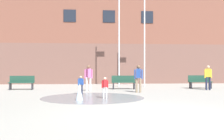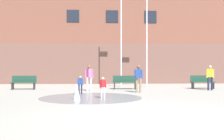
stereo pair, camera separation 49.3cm
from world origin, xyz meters
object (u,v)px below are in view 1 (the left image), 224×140
child_running (81,83)px  teen_by_trashcan (138,76)px  adult_near_bench (208,76)px  child_in_fountain (105,86)px  adult_watching (88,76)px  flagpole_right (145,34)px  park_bench_near_trashcan (200,82)px  flagpole_left (119,31)px  park_bench_far_left (22,82)px  park_bench_center (124,82)px

child_running → teen_by_trashcan: teen_by_trashcan is taller
teen_by_trashcan → child_running: bearing=-53.7°
adult_near_bench → child_in_fountain: adult_near_bench is taller
child_in_fountain → child_running: bearing=-90.3°
adult_watching → teen_by_trashcan: 3.12m
adult_near_bench → flagpole_right: 5.81m
park_bench_near_trashcan → flagpole_left: 6.96m
teen_by_trashcan → adult_near_bench: bearing=130.0°
park_bench_far_left → adult_watching: 4.60m
child_running → adult_watching: size_ratio=0.62×
park_bench_far_left → adult_near_bench: 12.09m
child_running → park_bench_near_trashcan: bearing=-133.5°
park_bench_center → teen_by_trashcan: teen_by_trashcan is taller
park_bench_far_left → child_running: 5.16m
adult_near_bench → flagpole_left: bearing=174.6°
child_in_fountain → flagpole_right: flagpole_right is taller
teen_by_trashcan → flagpole_right: (1.45, 4.92, 3.08)m
child_in_fountain → teen_by_trashcan: teen_by_trashcan is taller
park_bench_center → park_bench_far_left: bearing=179.3°
park_bench_near_trashcan → adult_watching: 7.87m
adult_watching → flagpole_right: flagpole_right is taller
child_in_fountain → flagpole_right: bearing=-144.2°
park_bench_center → adult_near_bench: bearing=-13.5°
adult_watching → teen_by_trashcan: bearing=-138.2°
park_bench_near_trashcan → teen_by_trashcan: size_ratio=1.01×
park_bench_center → child_in_fountain: bearing=-106.5°
child_in_fountain → adult_watching: (-0.76, 4.02, 0.35)m
park_bench_near_trashcan → child_running: child_running is taller
teen_by_trashcan → adult_watching: bearing=-88.5°
adult_near_bench → teen_by_trashcan: (-4.79, -1.31, 0.00)m
flagpole_right → teen_by_trashcan: bearing=-106.4°
flagpole_right → park_bench_far_left: bearing=-165.4°
child_in_fountain → park_bench_center: bearing=-136.0°
adult_near_bench → flagpole_right: flagpole_right is taller
adult_watching → flagpole_left: flagpole_left is taller
adult_watching → park_bench_near_trashcan: bearing=-104.4°
child_running → child_in_fountain: 2.42m
park_bench_near_trashcan → teen_by_trashcan: teen_by_trashcan is taller
child_running → flagpole_left: bearing=-92.1°
adult_near_bench → flagpole_left: (-5.31, 3.61, 3.35)m
flagpole_left → park_bench_center: bearing=-89.8°
adult_near_bench → adult_watching: (-7.66, -0.08, 0.00)m
child_in_fountain → flagpole_right: 9.16m
adult_watching → child_running: bearing=142.6°
adult_near_bench → adult_watching: 7.66m
park_bench_far_left → teen_by_trashcan: size_ratio=1.01×
flagpole_right → child_in_fountain: bearing=-114.8°
adult_watching → flagpole_right: (4.32, 3.69, 3.08)m
flagpole_left → adult_near_bench: bearing=-34.2°
adult_watching → park_bench_center: bearing=-85.2°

